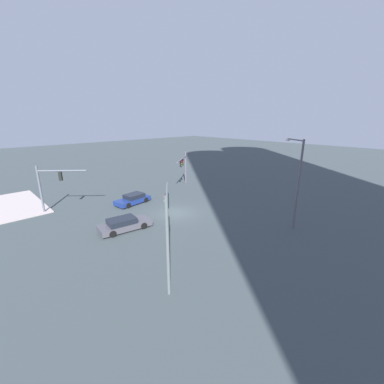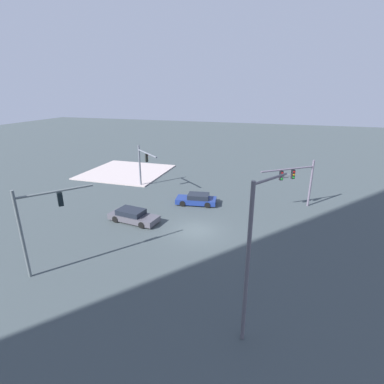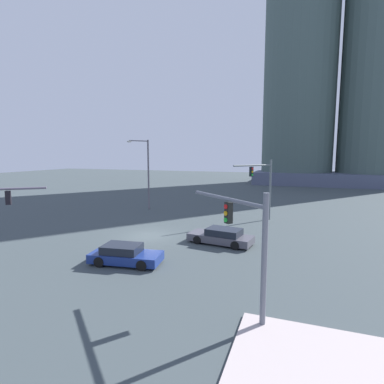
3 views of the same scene
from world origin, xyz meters
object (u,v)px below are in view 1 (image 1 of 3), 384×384
(streetlamp_curved_arm, at_px, (297,178))
(sedan_car_waiting_far, at_px, (124,224))
(traffic_signal_near_corner, at_px, (167,224))
(traffic_signal_cross_street, at_px, (184,164))
(traffic_signal_opposite_side, at_px, (50,182))
(sedan_car_approaching, at_px, (133,199))

(streetlamp_curved_arm, bearing_deg, sedan_car_waiting_far, 80.84)
(traffic_signal_near_corner, relative_size, traffic_signal_cross_street, 1.20)
(traffic_signal_opposite_side, distance_m, sedan_car_waiting_far, 10.55)
(traffic_signal_cross_street, bearing_deg, sedan_car_approaching, -26.26)
(streetlamp_curved_arm, relative_size, sedan_car_waiting_far, 1.67)
(traffic_signal_opposite_side, bearing_deg, traffic_signal_cross_street, 37.11)
(traffic_signal_near_corner, relative_size, traffic_signal_opposite_side, 1.16)
(traffic_signal_cross_street, height_order, sedan_car_waiting_far, traffic_signal_cross_street)
(traffic_signal_opposite_side, distance_m, sedan_car_approaching, 9.24)
(traffic_signal_near_corner, bearing_deg, sedan_car_waiting_far, 27.08)
(traffic_signal_near_corner, distance_m, sedan_car_waiting_far, 10.00)
(streetlamp_curved_arm, bearing_deg, traffic_signal_cross_street, 23.85)
(sedan_car_approaching, bearing_deg, sedan_car_waiting_far, 44.96)
(streetlamp_curved_arm, height_order, sedan_car_waiting_far, streetlamp_curved_arm)
(streetlamp_curved_arm, bearing_deg, traffic_signal_near_corner, 115.76)
(traffic_signal_cross_street, distance_m, sedan_car_approaching, 10.93)
(traffic_signal_near_corner, relative_size, streetlamp_curved_arm, 0.73)
(traffic_signal_opposite_side, height_order, streetlamp_curved_arm, streetlamp_curved_arm)
(traffic_signal_cross_street, xyz_separation_m, sedan_car_waiting_far, (14.95, 8.16, -2.90))
(traffic_signal_cross_street, height_order, sedan_car_approaching, traffic_signal_cross_street)
(sedan_car_waiting_far, bearing_deg, sedan_car_approaching, 60.94)
(traffic_signal_opposite_side, height_order, sedan_car_waiting_far, traffic_signal_opposite_side)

